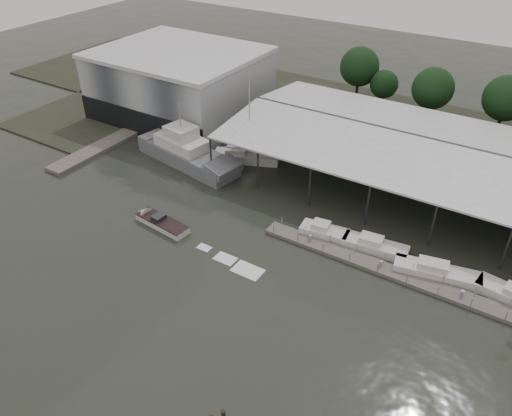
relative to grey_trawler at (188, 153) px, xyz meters
The scene contains 13 objects.
ground 23.73m from the grey_trawler, 46.16° to the right, with size 200.00×200.00×0.00m, color #272C24.
land_strip_far 29.87m from the grey_trawler, 56.65° to the left, with size 140.00×30.00×0.30m.
land_strip_west 26.94m from the grey_trawler, 151.30° to the left, with size 20.00×40.00×0.30m.
storage_warehouse 17.71m from the grey_trawler, 132.04° to the left, with size 24.50×20.50×10.50m.
covered_boat_shed 35.43m from the grey_trawler, 18.10° to the left, with size 58.24×24.00×6.96m.
trawler_dock 14.01m from the grey_trawler, 167.24° to the right, with size 3.00×18.00×0.50m.
floating_dock 32.22m from the grey_trawler, 12.71° to the right, with size 28.00×2.00×1.40m.
grey_trawler is the anchor object (origin of this frame).
white_sailboat 7.93m from the grey_trawler, 37.36° to the left, with size 9.31×5.84×13.26m.
speedboat_underway 14.61m from the grey_trawler, 64.70° to the right, with size 18.51×3.85×2.00m.
moored_cruiser_0 23.71m from the grey_trawler, 12.42° to the right, with size 5.56×2.89×1.70m.
moored_cruiser_1 29.13m from the grey_trawler, ahead, with size 7.08×2.97×1.70m.
moored_cruiser_2 35.86m from the grey_trawler, ahead, with size 8.61×3.78×1.70m.
Camera 1 is at (23.99, -29.21, 33.44)m, focal length 35.00 mm.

